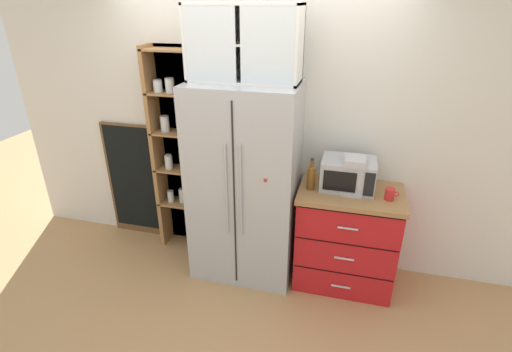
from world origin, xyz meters
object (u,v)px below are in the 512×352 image
object	(u,v)px
coffee_maker	(353,174)
bottle_amber	(311,176)
microwave	(348,174)
mug_red	(390,194)
refrigerator	(245,184)
chalkboard_menu	(134,181)

from	to	relation	value
coffee_maker	bottle_amber	world-z (taller)	coffee_maker
coffee_maker	bottle_amber	bearing A→B (deg)	-171.95
microwave	mug_red	distance (m)	0.37
refrigerator	coffee_maker	world-z (taller)	refrigerator
coffee_maker	mug_red	bearing A→B (deg)	-15.47
refrigerator	bottle_amber	size ratio (longest dim) A/B	6.51
refrigerator	coffee_maker	distance (m)	0.93
mug_red	refrigerator	bearing A→B (deg)	178.12
refrigerator	microwave	bearing A→B (deg)	5.50
microwave	mug_red	bearing A→B (deg)	-20.07
coffee_maker	bottle_amber	distance (m)	0.34
microwave	mug_red	size ratio (longest dim) A/B	3.96
chalkboard_menu	microwave	bearing A→B (deg)	-5.39
coffee_maker	microwave	bearing A→B (deg)	135.94
refrigerator	bottle_amber	world-z (taller)	refrigerator
coffee_maker	bottle_amber	size ratio (longest dim) A/B	1.13
chalkboard_menu	coffee_maker	bearing A→B (deg)	-6.36
bottle_amber	chalkboard_menu	bearing A→B (deg)	171.09
mug_red	chalkboard_menu	bearing A→B (deg)	172.55
microwave	bottle_amber	world-z (taller)	bottle_amber
coffee_maker	chalkboard_menu	bearing A→B (deg)	173.64
mug_red	bottle_amber	distance (m)	0.64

